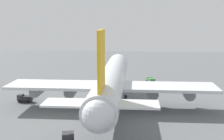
% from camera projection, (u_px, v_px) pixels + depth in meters
% --- Properties ---
extents(ground_plane, '(254.29, 254.29, 0.00)m').
position_uv_depth(ground_plane, '(112.00, 105.00, 78.77)').
color(ground_plane, slate).
extents(cargo_airplane, '(63.57, 51.66, 20.36)m').
position_uv_depth(cargo_airplane, '(112.00, 80.00, 77.51)').
color(cargo_airplane, silver).
rests_on(cargo_airplane, ground_plane).
extents(maintenance_van, '(2.55, 3.98, 2.02)m').
position_uv_depth(maintenance_van, '(25.00, 98.00, 81.06)').
color(maintenance_van, '#333338').
rests_on(maintenance_van, ground_plane).
extents(cargo_loader, '(4.11, 3.28, 2.00)m').
position_uv_depth(cargo_loader, '(151.00, 80.00, 104.24)').
color(cargo_loader, '#4C8C4C').
rests_on(cargo_loader, ground_plane).
extents(safety_cone_nose, '(0.52, 0.52, 0.74)m').
position_uv_depth(safety_cone_nose, '(107.00, 81.00, 107.11)').
color(safety_cone_nose, orange).
rests_on(safety_cone_nose, ground_plane).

